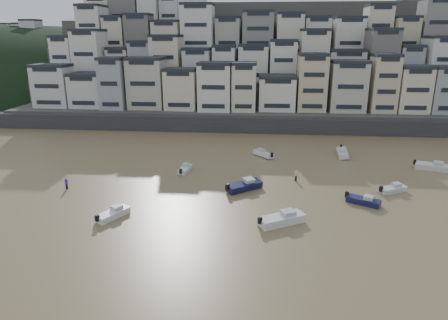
# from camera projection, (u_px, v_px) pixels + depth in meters

# --- Properties ---
(ground) EXTENTS (400.00, 400.00, 0.00)m
(ground) POSITION_uv_depth(u_px,v_px,m) (161.00, 318.00, 32.03)
(ground) COLOR #917A4E
(ground) RESTS_ON ground
(harbor_wall) EXTENTS (140.00, 3.00, 3.50)m
(harbor_wall) POSITION_uv_depth(u_px,v_px,m) (271.00, 125.00, 92.39)
(harbor_wall) COLOR #38383A
(harbor_wall) RESTS_ON ground
(hillside) EXTENTS (141.04, 66.00, 50.00)m
(hillside) POSITION_uv_depth(u_px,v_px,m) (285.00, 64.00, 126.46)
(hillside) COLOR #4C4C47
(hillside) RESTS_ON ground
(headland) EXTENTS (216.00, 135.00, 53.33)m
(headland) POSITION_uv_depth(u_px,v_px,m) (18.00, 89.00, 168.57)
(headland) COLOR black
(headland) RESTS_ON ground
(boat_h) EXTENTS (4.44, 4.77, 1.34)m
(boat_h) POSITION_uv_depth(u_px,v_px,m) (263.00, 153.00, 74.42)
(boat_h) COLOR silver
(boat_h) RESTS_ON ground
(boat_f) EXTENTS (2.04, 4.61, 1.21)m
(boat_f) POSITION_uv_depth(u_px,v_px,m) (185.00, 168.00, 66.13)
(boat_f) COLOR silver
(boat_f) RESTS_ON ground
(boat_b) EXTENTS (4.93, 3.78, 1.31)m
(boat_b) POSITION_uv_depth(u_px,v_px,m) (363.00, 200.00, 53.42)
(boat_b) COLOR #161845
(boat_b) RESTS_ON ground
(boat_g) EXTENTS (6.16, 3.78, 1.60)m
(boat_g) POSITION_uv_depth(u_px,v_px,m) (433.00, 166.00, 66.81)
(boat_g) COLOR silver
(boat_g) RESTS_ON ground
(boat_j) EXTENTS (3.83, 5.14, 1.36)m
(boat_j) POSITION_uv_depth(u_px,v_px,m) (113.00, 213.00, 49.42)
(boat_j) COLOR white
(boat_j) RESTS_ON ground
(boat_d) EXTENTS (4.79, 3.41, 1.26)m
(boat_d) POSITION_uv_depth(u_px,v_px,m) (393.00, 188.00, 57.49)
(boat_d) COLOR silver
(boat_d) RESTS_ON ground
(boat_c) EXTENTS (6.01, 5.30, 1.66)m
(boat_c) POSITION_uv_depth(u_px,v_px,m) (244.00, 185.00, 58.26)
(boat_c) COLOR #13153C
(boat_c) RESTS_ON ground
(boat_i) EXTENTS (2.44, 6.09, 1.62)m
(boat_i) POSITION_uv_depth(u_px,v_px,m) (342.00, 152.00, 74.59)
(boat_i) COLOR silver
(boat_i) RESTS_ON ground
(boat_a) EXTENTS (6.51, 4.95, 1.72)m
(boat_a) POSITION_uv_depth(u_px,v_px,m) (282.00, 217.00, 47.70)
(boat_a) COLOR silver
(boat_a) RESTS_ON ground
(person_blue) EXTENTS (0.44, 0.44, 1.74)m
(person_blue) POSITION_uv_depth(u_px,v_px,m) (66.00, 183.00, 58.64)
(person_blue) COLOR #361CD5
(person_blue) RESTS_ON ground
(person_pink) EXTENTS (0.44, 0.44, 1.74)m
(person_pink) POSITION_uv_depth(u_px,v_px,m) (296.00, 176.00, 61.88)
(person_pink) COLOR #E3AAA0
(person_pink) RESTS_ON ground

